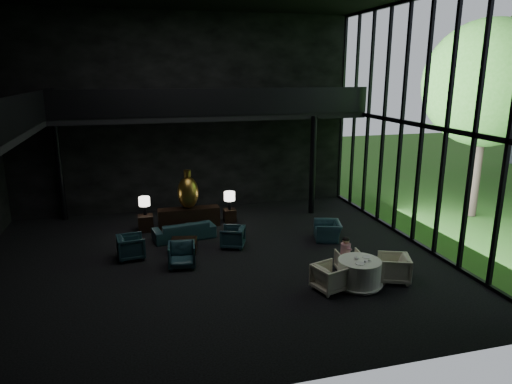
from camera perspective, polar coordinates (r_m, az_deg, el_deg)
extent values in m
cube|color=black|center=(14.28, -5.33, -8.72)|extent=(14.00, 12.00, 0.02)
cube|color=black|center=(19.12, -8.71, 9.59)|extent=(14.00, 0.04, 8.00)
cube|color=black|center=(7.43, 1.77, 1.69)|extent=(14.00, 0.04, 8.00)
cube|color=black|center=(18.28, -5.19, 9.46)|extent=(12.00, 2.00, 0.25)
cube|color=black|center=(13.30, -27.83, 8.45)|extent=(0.06, 12.00, 1.00)
cube|color=black|center=(17.25, -4.66, 11.16)|extent=(12.00, 0.06, 1.00)
cylinder|color=black|center=(19.22, -23.35, 2.53)|extent=(0.24, 0.24, 4.00)
cylinder|color=black|center=(18.65, 7.09, 3.30)|extent=(0.24, 0.24, 4.00)
cylinder|color=#382D23|center=(20.12, 26.02, 4.05)|extent=(0.36, 0.36, 4.90)
sphere|color=#2B5E21|center=(19.86, 26.95, 12.00)|extent=(4.80, 4.80, 4.80)
cube|color=black|center=(17.42, -8.37, -3.14)|extent=(2.29, 0.52, 0.73)
ellipsoid|color=#AC8E30|center=(17.15, -8.49, -0.07)|extent=(0.78, 0.78, 1.21)
cylinder|color=#AC8E30|center=(16.98, -8.59, 2.30)|extent=(0.27, 0.27, 0.24)
cube|color=black|center=(17.28, -13.62, -3.80)|extent=(0.54, 0.54, 0.59)
cylinder|color=black|center=(17.22, -13.72, -2.22)|extent=(0.12, 0.12, 0.35)
cylinder|color=white|center=(17.13, -13.79, -1.14)|extent=(0.40, 0.40, 0.32)
cube|color=black|center=(17.84, -3.31, -2.95)|extent=(0.46, 0.46, 0.50)
cylinder|color=black|center=(17.69, -3.32, -1.62)|extent=(0.13, 0.13, 0.37)
cylinder|color=white|center=(17.60, -3.33, -0.52)|extent=(0.42, 0.42, 0.34)
imported|color=#1F454F|center=(16.18, -9.01, -4.34)|extent=(2.27, 0.99, 0.86)
imported|color=black|center=(14.86, -15.36, -6.43)|extent=(0.89, 0.94, 0.88)
imported|color=black|center=(15.26, -2.94, -5.54)|extent=(0.92, 0.95, 0.77)
imported|color=#273741|center=(13.92, -9.26, -7.58)|extent=(0.91, 0.86, 0.86)
imported|color=#1D2C31|center=(16.09, 8.96, -4.56)|extent=(0.82, 1.04, 0.80)
cube|color=black|center=(15.18, -9.02, -6.63)|extent=(0.97, 0.97, 0.37)
cylinder|color=white|center=(12.92, 12.75, -9.85)|extent=(1.16, 1.16, 0.75)
cone|color=white|center=(13.06, 12.67, -11.15)|extent=(1.32, 1.32, 0.10)
imported|color=beige|center=(13.74, 11.50, -8.53)|extent=(0.67, 0.63, 0.63)
imported|color=beige|center=(13.42, 16.86, -8.83)|extent=(1.08, 1.11, 0.90)
imported|color=beige|center=(12.52, 9.23, -10.30)|extent=(0.96, 1.00, 0.83)
cylinder|color=pink|center=(13.62, 11.12, -7.15)|extent=(0.29, 0.29, 0.41)
sphere|color=#D8A884|center=(13.51, 11.19, -5.94)|extent=(0.21, 0.21, 0.21)
ellipsoid|color=black|center=(13.50, 11.20, -5.82)|extent=(0.22, 0.22, 0.14)
cylinder|color=white|center=(12.55, 12.86, -8.71)|extent=(0.31, 0.31, 0.02)
cylinder|color=white|center=(13.00, 13.62, -7.90)|extent=(0.26, 0.26, 0.02)
cylinder|color=white|center=(12.74, 13.91, -8.41)|extent=(0.17, 0.17, 0.01)
cylinder|color=white|center=(12.74, 14.00, -8.25)|extent=(0.09, 0.09, 0.06)
ellipsoid|color=white|center=(12.80, 12.46, -8.07)|extent=(0.14, 0.14, 0.07)
cylinder|color=#99999E|center=(12.64, 13.47, -8.46)|extent=(0.06, 0.06, 0.06)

